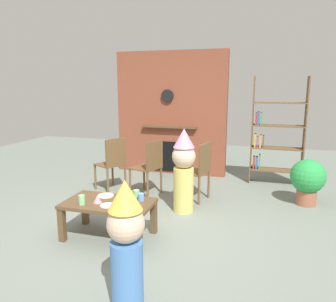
{
  "coord_description": "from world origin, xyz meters",
  "views": [
    {
      "loc": [
        1.32,
        -3.51,
        1.74
      ],
      "look_at": [
        0.15,
        0.4,
        0.91
      ],
      "focal_mm": 34.26,
      "sensor_mm": 36.0,
      "label": 1
    }
  ],
  "objects_px": {
    "dining_chair_right": "(199,168)",
    "paper_plate_rear": "(106,196)",
    "bookshelf": "(273,136)",
    "coffee_table": "(109,208)",
    "child_with_cone_hat": "(126,243)",
    "child_in_pink": "(184,168)",
    "paper_plate_front": "(107,205)",
    "paper_cup_center": "(136,194)",
    "paper_cup_near_left": "(141,197)",
    "birthday_cake_slice": "(97,199)",
    "potted_plant_tall": "(308,179)",
    "dining_chair_middle": "(150,164)",
    "paper_cup_near_right": "(82,200)",
    "dining_chair_left": "(113,161)"
  },
  "relations": [
    {
      "from": "dining_chair_right",
      "to": "paper_plate_rear",
      "type": "bearing_deg",
      "value": 70.6
    },
    {
      "from": "bookshelf",
      "to": "coffee_table",
      "type": "distance_m",
      "value": 3.36
    },
    {
      "from": "child_with_cone_hat",
      "to": "child_in_pink",
      "type": "bearing_deg",
      "value": -31.5
    },
    {
      "from": "child_in_pink",
      "to": "dining_chair_right",
      "type": "distance_m",
      "value": 0.53
    },
    {
      "from": "coffee_table",
      "to": "paper_plate_front",
      "type": "height_order",
      "value": "paper_plate_front"
    },
    {
      "from": "paper_plate_front",
      "to": "paper_cup_center",
      "type": "bearing_deg",
      "value": 57.22
    },
    {
      "from": "bookshelf",
      "to": "paper_cup_near_left",
      "type": "xyz_separation_m",
      "value": [
        -1.48,
        -2.63,
        -0.4
      ]
    },
    {
      "from": "coffee_table",
      "to": "child_in_pink",
      "type": "bearing_deg",
      "value": 57.8
    },
    {
      "from": "birthday_cake_slice",
      "to": "child_in_pink",
      "type": "xyz_separation_m",
      "value": [
        0.75,
        1.07,
        0.15
      ]
    },
    {
      "from": "child_with_cone_hat",
      "to": "potted_plant_tall",
      "type": "distance_m",
      "value": 3.29
    },
    {
      "from": "child_in_pink",
      "to": "dining_chair_right",
      "type": "height_order",
      "value": "child_in_pink"
    },
    {
      "from": "bookshelf",
      "to": "coffee_table",
      "type": "xyz_separation_m",
      "value": [
        -1.83,
        -2.77,
        -0.51
      ]
    },
    {
      "from": "paper_cup_near_left",
      "to": "child_with_cone_hat",
      "type": "relative_size",
      "value": 0.08
    },
    {
      "from": "paper_cup_near_left",
      "to": "dining_chair_right",
      "type": "height_order",
      "value": "dining_chair_right"
    },
    {
      "from": "paper_plate_rear",
      "to": "dining_chair_middle",
      "type": "distance_m",
      "value": 1.37
    },
    {
      "from": "bookshelf",
      "to": "dining_chair_middle",
      "type": "distance_m",
      "value": 2.27
    },
    {
      "from": "paper_cup_near_left",
      "to": "paper_cup_near_right",
      "type": "height_order",
      "value": "paper_cup_near_right"
    },
    {
      "from": "dining_chair_right",
      "to": "bookshelf",
      "type": "bearing_deg",
      "value": -116.67
    },
    {
      "from": "coffee_table",
      "to": "dining_chair_left",
      "type": "height_order",
      "value": "dining_chair_left"
    },
    {
      "from": "coffee_table",
      "to": "child_in_pink",
      "type": "relative_size",
      "value": 0.86
    },
    {
      "from": "paper_plate_front",
      "to": "dining_chair_middle",
      "type": "distance_m",
      "value": 1.66
    },
    {
      "from": "paper_cup_near_left",
      "to": "potted_plant_tall",
      "type": "height_order",
      "value": "potted_plant_tall"
    },
    {
      "from": "bookshelf",
      "to": "child_with_cone_hat",
      "type": "xyz_separation_m",
      "value": [
        -1.13,
        -3.84,
        -0.31
      ]
    },
    {
      "from": "paper_cup_center",
      "to": "birthday_cake_slice",
      "type": "relative_size",
      "value": 0.98
    },
    {
      "from": "bookshelf",
      "to": "child_in_pink",
      "type": "height_order",
      "value": "bookshelf"
    },
    {
      "from": "birthday_cake_slice",
      "to": "dining_chair_middle",
      "type": "distance_m",
      "value": 1.59
    },
    {
      "from": "child_with_cone_hat",
      "to": "potted_plant_tall",
      "type": "bearing_deg",
      "value": -62.92
    },
    {
      "from": "dining_chair_middle",
      "to": "paper_cup_near_right",
      "type": "bearing_deg",
      "value": 101.41
    },
    {
      "from": "dining_chair_left",
      "to": "dining_chair_middle",
      "type": "relative_size",
      "value": 1.0
    },
    {
      "from": "paper_cup_center",
      "to": "dining_chair_left",
      "type": "height_order",
      "value": "dining_chair_left"
    },
    {
      "from": "paper_cup_near_right",
      "to": "potted_plant_tall",
      "type": "bearing_deg",
      "value": 37.06
    },
    {
      "from": "paper_plate_rear",
      "to": "dining_chair_middle",
      "type": "relative_size",
      "value": 0.21
    },
    {
      "from": "paper_cup_near_right",
      "to": "birthday_cake_slice",
      "type": "distance_m",
      "value": 0.17
    },
    {
      "from": "paper_cup_near_right",
      "to": "child_with_cone_hat",
      "type": "bearing_deg",
      "value": -43.9
    },
    {
      "from": "birthday_cake_slice",
      "to": "potted_plant_tall",
      "type": "height_order",
      "value": "potted_plant_tall"
    },
    {
      "from": "paper_plate_rear",
      "to": "potted_plant_tall",
      "type": "height_order",
      "value": "potted_plant_tall"
    },
    {
      "from": "birthday_cake_slice",
      "to": "potted_plant_tall",
      "type": "bearing_deg",
      "value": 37.07
    },
    {
      "from": "paper_plate_rear",
      "to": "dining_chair_right",
      "type": "distance_m",
      "value": 1.61
    },
    {
      "from": "paper_cup_center",
      "to": "coffee_table",
      "type": "bearing_deg",
      "value": -140.99
    },
    {
      "from": "child_with_cone_hat",
      "to": "dining_chair_middle",
      "type": "distance_m",
      "value": 2.71
    },
    {
      "from": "paper_cup_near_left",
      "to": "paper_plate_rear",
      "type": "height_order",
      "value": "paper_cup_near_left"
    },
    {
      "from": "dining_chair_middle",
      "to": "dining_chair_right",
      "type": "height_order",
      "value": "same"
    },
    {
      "from": "paper_plate_front",
      "to": "dining_chair_left",
      "type": "bearing_deg",
      "value": 114.21
    },
    {
      "from": "paper_cup_near_left",
      "to": "dining_chair_left",
      "type": "height_order",
      "value": "dining_chair_left"
    },
    {
      "from": "coffee_table",
      "to": "paper_cup_center",
      "type": "bearing_deg",
      "value": 39.01
    },
    {
      "from": "paper_cup_center",
      "to": "paper_plate_rear",
      "type": "height_order",
      "value": "paper_cup_center"
    },
    {
      "from": "paper_plate_rear",
      "to": "dining_chair_left",
      "type": "bearing_deg",
      "value": 112.82
    },
    {
      "from": "birthday_cake_slice",
      "to": "dining_chair_left",
      "type": "height_order",
      "value": "dining_chair_left"
    },
    {
      "from": "paper_cup_near_right",
      "to": "birthday_cake_slice",
      "type": "height_order",
      "value": "paper_cup_near_right"
    },
    {
      "from": "dining_chair_middle",
      "to": "dining_chair_right",
      "type": "bearing_deg",
      "value": -163.43
    }
  ]
}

